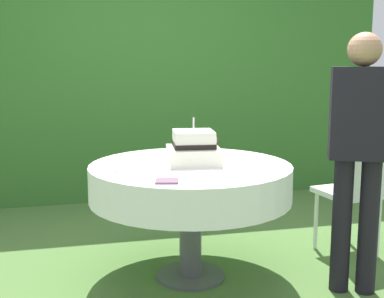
# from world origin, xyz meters

# --- Properties ---
(ground_plane) EXTENTS (20.00, 20.00, 0.00)m
(ground_plane) POSITION_xyz_m (0.00, 0.00, 0.00)
(ground_plane) COLOR #476B33
(foliage_hedge) EXTENTS (5.06, 0.55, 2.58)m
(foliage_hedge) POSITION_xyz_m (0.00, 2.28, 1.29)
(foliage_hedge) COLOR #336628
(foliage_hedge) RESTS_ON ground_plane
(cake_table) EXTENTS (1.31, 1.31, 0.77)m
(cake_table) POSITION_xyz_m (0.00, 0.00, 0.65)
(cake_table) COLOR #4C4C51
(cake_table) RESTS_ON ground_plane
(wedding_cake) EXTENTS (0.38, 0.37, 0.30)m
(wedding_cake) POSITION_xyz_m (0.03, 0.02, 0.87)
(wedding_cake) COLOR silver
(wedding_cake) RESTS_ON cake_table
(serving_plate_near) EXTENTS (0.13, 0.13, 0.01)m
(serving_plate_near) POSITION_xyz_m (-0.33, -0.28, 0.78)
(serving_plate_near) COLOR white
(serving_plate_near) RESTS_ON cake_table
(serving_plate_far) EXTENTS (0.15, 0.15, 0.01)m
(serving_plate_far) POSITION_xyz_m (-0.45, -0.05, 0.78)
(serving_plate_far) COLOR white
(serving_plate_far) RESTS_ON cake_table
(serving_plate_left) EXTENTS (0.12, 0.12, 0.01)m
(serving_plate_left) POSITION_xyz_m (0.00, -0.31, 0.78)
(serving_plate_left) COLOR white
(serving_plate_left) RESTS_ON cake_table
(serving_plate_right) EXTENTS (0.10, 0.10, 0.01)m
(serving_plate_right) POSITION_xyz_m (0.38, -0.18, 0.78)
(serving_plate_right) COLOR white
(serving_plate_right) RESTS_ON cake_table
(napkin_stack) EXTENTS (0.15, 0.15, 0.01)m
(napkin_stack) POSITION_xyz_m (-0.24, -0.44, 0.78)
(napkin_stack) COLOR #6B4C60
(napkin_stack) RESTS_ON cake_table
(garden_chair) EXTENTS (0.46, 0.46, 0.89)m
(garden_chair) POSITION_xyz_m (1.25, 0.08, 0.54)
(garden_chair) COLOR white
(garden_chair) RESTS_ON ground_plane
(standing_person) EXTENTS (0.41, 0.33, 1.60)m
(standing_person) POSITION_xyz_m (0.94, -0.44, 0.93)
(standing_person) COLOR black
(standing_person) RESTS_ON ground_plane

